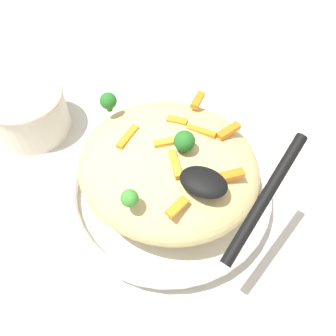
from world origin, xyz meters
name	(u,v)px	position (x,y,z in m)	size (l,w,h in m)	color
ground_plane	(168,198)	(0.00, 0.00, 0.00)	(2.40, 2.40, 0.00)	beige
serving_bowl	(168,190)	(0.00, 0.00, 0.02)	(0.29, 0.29, 0.04)	white
pasta_mound	(168,166)	(0.00, 0.00, 0.08)	(0.24, 0.22, 0.09)	#D1BA7A
carrot_piece_0	(128,137)	(-0.05, -0.01, 0.12)	(0.04, 0.01, 0.01)	orange
carrot_piece_1	(175,164)	(0.02, -0.03, 0.13)	(0.04, 0.01, 0.01)	orange
carrot_piece_2	(163,142)	(0.00, 0.00, 0.13)	(0.03, 0.01, 0.01)	orange
carrot_piece_3	(229,131)	(0.06, 0.06, 0.12)	(0.03, 0.01, 0.01)	orange
carrot_piece_4	(229,176)	(0.08, -0.01, 0.12)	(0.04, 0.01, 0.01)	orange
carrot_piece_5	(177,121)	(-0.01, 0.04, 0.12)	(0.03, 0.01, 0.01)	orange
carrot_piece_6	(177,207)	(0.05, -0.07, 0.12)	(0.03, 0.01, 0.01)	orange
carrot_piece_7	(196,99)	(0.00, 0.09, 0.12)	(0.03, 0.01, 0.01)	orange
carrot_piece_8	(201,131)	(0.03, 0.04, 0.12)	(0.04, 0.01, 0.01)	orange
broccoli_floret_0	(108,101)	(-0.10, 0.02, 0.13)	(0.02, 0.02, 0.03)	#205B1C
broccoli_floret_1	(130,198)	(0.00, -0.09, 0.13)	(0.02, 0.02, 0.02)	#377928
broccoli_floret_2	(186,139)	(0.02, 0.00, 0.14)	(0.03, 0.03, 0.03)	#205B1C
serving_spoon	(223,187)	(0.09, -0.04, 0.14)	(0.11, 0.14, 0.07)	black
companion_bowl	(28,110)	(-0.27, 0.02, 0.04)	(0.13, 0.13, 0.08)	beige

